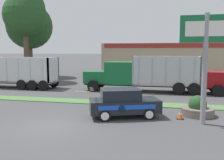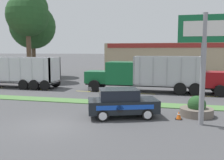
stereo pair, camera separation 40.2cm
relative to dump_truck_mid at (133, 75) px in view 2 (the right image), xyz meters
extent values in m
plane|color=#474749|center=(-2.40, -12.45, -1.58)|extent=(600.00, 600.00, 0.00)
cube|color=#517F42|center=(-2.40, -6.07, -1.55)|extent=(120.00, 1.56, 0.06)
cube|color=yellow|center=(-9.72, -1.28, -1.58)|extent=(2.40, 0.14, 0.01)
cube|color=yellow|center=(-4.32, -1.28, -1.58)|extent=(2.40, 0.14, 0.01)
cube|color=yellow|center=(1.08, -1.28, -1.58)|extent=(2.40, 0.14, 0.01)
cube|color=yellow|center=(6.48, -1.28, -1.58)|extent=(2.40, 0.14, 0.01)
cube|color=black|center=(-14.08, -0.48, -0.97)|extent=(11.92, 1.35, 0.18)
cube|color=silver|center=(-11.44, -0.48, -0.82)|extent=(6.66, 2.45, 0.12)
cube|color=silver|center=(-14.69, -0.48, 0.44)|extent=(0.16, 2.45, 2.53)
cube|color=silver|center=(-8.20, -0.48, 0.44)|extent=(0.16, 2.45, 2.53)
cube|color=silver|center=(-11.44, -1.63, 0.44)|extent=(6.66, 0.16, 2.53)
cube|color=silver|center=(-11.44, 0.66, 0.44)|extent=(6.66, 0.16, 2.53)
cube|color=#BCBCC1|center=(-12.78, -1.73, 0.44)|extent=(0.10, 0.04, 2.41)
cube|color=#BCBCC1|center=(-11.44, -1.73, 0.44)|extent=(0.10, 0.04, 2.41)
cube|color=#BCBCC1|center=(-10.11, -1.73, 0.44)|extent=(0.10, 0.04, 2.41)
cube|color=#BCBCC1|center=(-8.78, -1.73, 0.44)|extent=(0.10, 0.04, 2.41)
cylinder|color=black|center=(-8.72, -1.69, -1.06)|extent=(1.04, 0.30, 1.04)
cylinder|color=black|center=(-8.72, 0.72, -1.06)|extent=(1.04, 0.30, 1.04)
cylinder|color=black|center=(-9.93, -1.69, -1.06)|extent=(1.04, 0.30, 1.04)
cylinder|color=black|center=(-9.93, 0.72, -1.06)|extent=(1.04, 0.30, 1.04)
cylinder|color=black|center=(-11.15, -1.69, -1.06)|extent=(1.04, 0.30, 1.04)
cylinder|color=black|center=(-11.15, 0.72, -1.06)|extent=(1.04, 0.30, 1.04)
cube|color=black|center=(0.80, 0.00, -0.92)|extent=(11.13, 1.39, 0.18)
cube|color=#146033|center=(-3.65, 0.00, -0.24)|extent=(2.23, 2.07, 1.18)
cube|color=#B7B7BC|center=(-4.79, 0.00, -0.24)|extent=(0.06, 1.77, 1.00)
cube|color=#146033|center=(-1.18, 0.00, 0.24)|extent=(2.70, 2.53, 2.14)
cube|color=black|center=(-2.55, 0.00, 0.61)|extent=(0.04, 2.15, 0.96)
cylinder|color=silver|center=(0.27, -0.82, 0.91)|extent=(0.14, 0.14, 1.35)
cube|color=#B7B7BC|center=(3.27, 0.00, -0.77)|extent=(6.20, 2.53, 0.12)
cube|color=#B7B7BC|center=(0.25, 0.00, 0.56)|extent=(0.16, 2.53, 2.66)
cube|color=#B7B7BC|center=(6.29, 0.00, 0.56)|extent=(0.16, 2.53, 2.66)
cube|color=#B7B7BC|center=(3.27, -1.18, 0.56)|extent=(6.20, 0.16, 2.66)
cube|color=#B7B7BC|center=(3.27, 1.19, 0.56)|extent=(6.20, 0.16, 2.66)
cube|color=#A3A3A8|center=(0.79, -1.28, 0.56)|extent=(0.10, 0.04, 2.53)
cube|color=#A3A3A8|center=(2.03, -1.28, 0.56)|extent=(0.10, 0.04, 2.53)
cube|color=#A3A3A8|center=(3.27, -1.28, 0.56)|extent=(0.10, 0.04, 2.53)
cube|color=#A3A3A8|center=(4.51, -1.28, 0.56)|extent=(0.10, 0.04, 2.53)
cube|color=#A3A3A8|center=(5.75, -1.28, 0.56)|extent=(0.10, 0.04, 2.53)
cylinder|color=black|center=(-3.65, -1.24, -1.01)|extent=(1.13, 0.30, 1.13)
cylinder|color=black|center=(-3.65, 1.25, -1.01)|extent=(1.13, 0.30, 1.13)
cylinder|color=black|center=(5.77, -1.24, -1.01)|extent=(1.13, 0.30, 1.13)
cylinder|color=black|center=(5.77, 1.25, -1.01)|extent=(1.13, 0.30, 1.13)
cylinder|color=black|center=(4.45, -1.24, -1.01)|extent=(1.13, 0.30, 1.13)
cylinder|color=black|center=(4.45, 1.25, -1.01)|extent=(1.13, 0.30, 1.13)
cube|color=maroon|center=(7.81, -0.12, -0.18)|extent=(2.54, 2.11, 1.39)
cube|color=#B7B7BC|center=(6.51, -0.12, -0.18)|extent=(0.06, 1.80, 1.19)
cylinder|color=black|center=(7.81, -1.39, -1.06)|extent=(1.04, 0.30, 1.04)
cylinder|color=black|center=(7.81, 1.15, -1.06)|extent=(1.04, 0.30, 1.04)
cube|color=black|center=(0.91, -9.77, -0.87)|extent=(4.52, 3.15, 0.76)
cube|color=black|center=(0.67, -9.86, -0.20)|extent=(2.70, 2.29, 0.59)
cube|color=black|center=(0.67, -9.86, 0.12)|extent=(2.70, 2.29, 0.04)
cube|color=black|center=(-0.94, -10.46, 0.16)|extent=(0.69, 1.43, 0.03)
cube|color=blue|center=(1.23, -10.63, -0.80)|extent=(3.12, 1.17, 0.27)
cylinder|color=black|center=(0.94, -10.74, -0.87)|extent=(0.39, 0.15, 0.42)
cylinder|color=black|center=(2.42, -10.14, -1.25)|extent=(0.69, 0.42, 0.66)
cylinder|color=silver|center=(2.45, -10.24, -1.25)|extent=(0.44, 0.17, 0.46)
cylinder|color=black|center=(1.81, -8.51, -1.25)|extent=(0.69, 0.42, 0.66)
cylinder|color=silver|center=(1.77, -8.41, -1.25)|extent=(0.44, 0.17, 0.46)
cylinder|color=black|center=(0.00, -11.03, -1.25)|extent=(0.69, 0.42, 0.66)
cylinder|color=silver|center=(0.04, -11.13, -1.25)|extent=(0.44, 0.17, 0.46)
cylinder|color=black|center=(-0.60, -9.40, -1.25)|extent=(0.69, 0.42, 0.66)
cylinder|color=silver|center=(-0.64, -9.30, -1.25)|extent=(0.44, 0.17, 0.46)
cylinder|color=gray|center=(5.33, -10.32, 1.39)|extent=(0.28, 0.28, 5.95)
cube|color=#146638|center=(5.33, -10.32, 3.55)|extent=(2.70, 0.16, 1.44)
cube|color=white|center=(5.33, -10.41, 3.55)|extent=(2.16, 0.02, 0.79)
cylinder|color=#6B6056|center=(5.26, -8.48, -1.34)|extent=(1.99, 1.99, 0.49)
sphere|color=#234C23|center=(5.26, -8.48, -0.87)|extent=(1.10, 1.10, 1.10)
cube|color=black|center=(4.19, -9.54, -1.57)|extent=(0.39, 0.39, 0.03)
cone|color=#EA5B14|center=(4.19, -9.54, -1.32)|extent=(0.30, 0.30, 0.46)
cylinder|color=white|center=(4.19, -9.54, -1.28)|extent=(0.17, 0.17, 0.05)
cube|color=tan|center=(3.50, 27.22, 1.10)|extent=(24.62, 12.00, 5.37)
cube|color=maroon|center=(3.50, 21.17, 3.33)|extent=(23.39, 0.10, 0.80)
cylinder|color=brown|center=(-14.54, 4.96, 1.94)|extent=(0.62, 0.62, 7.03)
sphere|color=#234C23|center=(-14.54, 4.96, 6.95)|extent=(5.45, 5.45, 5.45)
cylinder|color=brown|center=(-17.00, 10.17, 1.32)|extent=(0.59, 0.59, 5.80)
sphere|color=#234C23|center=(-17.00, 10.17, 6.09)|extent=(6.83, 6.83, 6.83)
sphere|color=#234C23|center=(-17.00, 10.17, 8.83)|extent=(4.78, 4.78, 4.78)
camera|label=1|loc=(3.39, -24.34, 2.40)|focal=40.00mm
camera|label=2|loc=(3.78, -24.25, 2.40)|focal=40.00mm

